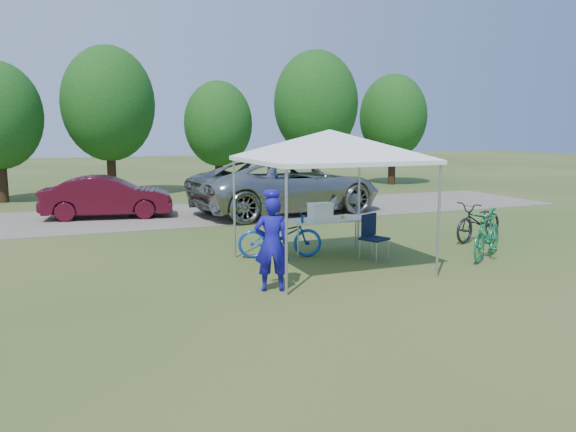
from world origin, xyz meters
name	(u,v)px	position (x,y,z in m)	size (l,w,h in m)	color
ground	(328,267)	(0.00, 0.00, 0.00)	(100.00, 100.00, 0.00)	#2D5119
gravel_strip	(223,212)	(0.00, 8.00, 0.01)	(24.00, 5.00, 0.02)	gray
canopy	(330,133)	(0.00, 0.00, 2.65)	(4.53, 4.53, 3.00)	#A5A5AA
treeline	(177,110)	(-0.29, 14.05, 3.53)	(24.89, 4.28, 6.30)	#382314
folding_table	(328,221)	(0.60, 1.25, 0.71)	(1.84, 0.77, 0.76)	white
folding_chair	(372,233)	(1.17, 0.33, 0.56)	(0.64, 0.67, 0.95)	black
cooler	(320,211)	(0.40, 1.25, 0.94)	(0.50, 0.34, 0.36)	white
ice_cream_cup	(343,217)	(0.93, 1.20, 0.79)	(0.09, 0.09, 0.06)	gold
cyclist	(272,244)	(-1.62, -1.14, 0.81)	(0.59, 0.39, 1.63)	#161297
bike_blue	(280,236)	(-0.59, 1.17, 0.47)	(0.63, 1.80, 0.95)	#1343A9
bike_green	(487,234)	(3.46, -0.58, 0.53)	(0.50, 1.77, 1.06)	#1B7C48
bike_dark	(479,221)	(4.65, 1.07, 0.49)	(0.65, 1.87, 0.98)	black
minivan	(287,186)	(1.94, 7.11, 0.91)	(2.94, 6.38, 1.77)	#A1A29D
sedan	(108,197)	(-3.61, 8.25, 0.66)	(1.36, 3.91, 1.29)	#520D1E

